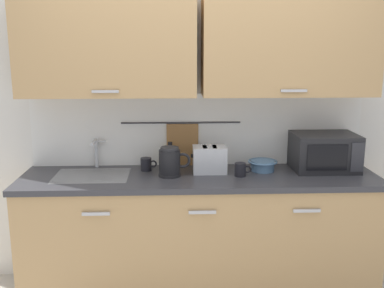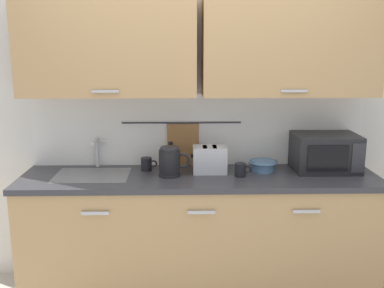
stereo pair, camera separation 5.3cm
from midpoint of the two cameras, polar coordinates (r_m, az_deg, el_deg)
The scene contains 10 objects.
counter_unit at distance 3.36m, azimuth 0.32°, elevation -11.24°, with size 2.53×0.64×0.90m.
back_wall_assembly at distance 3.32m, azimuth 0.32°, elevation 7.56°, with size 3.70×0.41×2.50m.
sink_faucet at distance 3.44m, azimuth -12.50°, elevation -0.64°, with size 0.09×0.17×0.22m.
microwave at distance 3.44m, azimuth 15.97°, elevation -0.96°, with size 0.46×0.35×0.27m.
electric_kettle at distance 3.16m, azimuth -3.25°, elevation -2.30°, with size 0.23×0.16×0.21m.
dish_soap_bottle at distance 3.38m, azimuth -3.23°, elevation -1.57°, with size 0.06×0.06×0.20m.
mug_near_sink at distance 3.33m, azimuth -6.24°, elevation -2.56°, with size 0.12×0.08×0.09m.
mixing_bowl at distance 3.34m, azimuth 8.47°, elevation -2.62°, with size 0.21×0.21×0.08m.
toaster at distance 3.25m, azimuth 1.76°, elevation -1.95°, with size 0.26×0.17×0.19m.
mug_by_kettle at distance 3.18m, azimuth 5.70°, elevation -3.24°, with size 0.12×0.08×0.09m.
Camera 1 is at (-0.18, -2.77, 1.80)m, focal length 42.16 mm.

